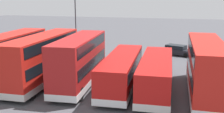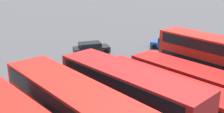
{
  "view_description": "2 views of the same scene",
  "coord_description": "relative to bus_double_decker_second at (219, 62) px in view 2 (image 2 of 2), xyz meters",
  "views": [
    {
      "loc": [
        -5.29,
        32.61,
        8.15
      ],
      "look_at": [
        2.63,
        2.31,
        1.06
      ],
      "focal_mm": 42.83,
      "sensor_mm": 36.0,
      "label": 1
    },
    {
      "loc": [
        13.97,
        21.32,
        10.37
      ],
      "look_at": [
        -2.39,
        1.5,
        1.9
      ],
      "focal_mm": 44.0,
      "sensor_mm": 36.0,
      "label": 2
    }
  ],
  "objects": [
    {
      "name": "car_hatchback_silver",
      "position": [
        -6.51,
        -11.0,
        -1.75
      ],
      "size": [
        3.72,
        4.39,
        1.43
      ],
      "color": "#1E479E",
      "rests_on": "ground"
    },
    {
      "name": "bus_single_deck_third",
      "position": [
        4.04,
        0.15,
        -0.83
      ],
      "size": [
        3.03,
        10.88,
        2.95
      ],
      "color": "#B71411",
      "rests_on": "ground"
    },
    {
      "name": "waste_bin_yellow",
      "position": [
        7.57,
        -13.01,
        -1.97
      ],
      "size": [
        0.6,
        0.6,
        0.95
      ],
      "primitive_type": "cylinder",
      "color": "yellow",
      "rests_on": "ground"
    },
    {
      "name": "bus_single_deck_fourth",
      "position": [
        7.17,
        -0.17,
        -0.83
      ],
      "size": [
        3.17,
        11.28,
        2.95
      ],
      "color": "#B71411",
      "rests_on": "ground"
    },
    {
      "name": "car_small_green",
      "position": [
        2.61,
        -15.45,
        -1.75
      ],
      "size": [
        4.75,
        3.28,
        1.43
      ],
      "color": "black",
      "rests_on": "ground"
    },
    {
      "name": "bus_double_decker_fifth",
      "position": [
        11.01,
        0.35,
        -0.0
      ],
      "size": [
        3.29,
        10.33,
        4.55
      ],
      "color": "#A51919",
      "rests_on": "ground"
    },
    {
      "name": "bus_double_decker_second",
      "position": [
        0.0,
        0.0,
        0.0
      ],
      "size": [
        2.81,
        11.39,
        4.55
      ],
      "color": "red",
      "rests_on": "ground"
    },
    {
      "name": "ground_plane",
      "position": [
        7.41,
        -9.95,
        -2.45
      ],
      "size": [
        140.0,
        140.0,
        0.0
      ],
      "primitive_type": "plane",
      "color": "#47474C"
    }
  ]
}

